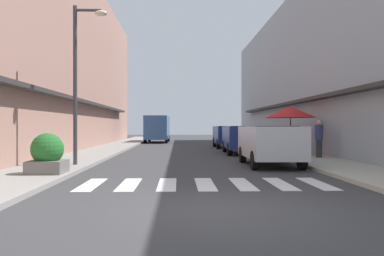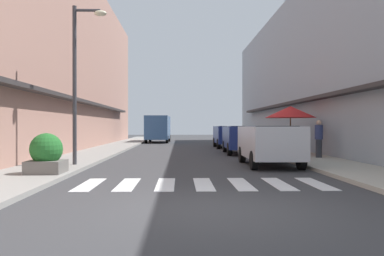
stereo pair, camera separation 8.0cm
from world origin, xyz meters
name	(u,v)px [view 2 (the right image)]	position (x,y,z in m)	size (l,w,h in m)	color
ground_plane	(190,152)	(0.00, 15.68, 0.00)	(86.22, 86.22, 0.00)	#38383A
sidewalk_left	(104,151)	(-4.94, 15.68, 0.06)	(2.39, 54.87, 0.12)	gray
sidewalk_right	(275,150)	(4.94, 15.68, 0.06)	(2.39, 54.87, 0.12)	#ADA899
building_row_left	(44,58)	(-8.63, 16.64, 5.51)	(5.50, 37.27, 11.02)	#A87A6B
building_row_right	(332,72)	(8.63, 16.64, 4.73)	(5.50, 37.27, 9.47)	#939EA8
crosswalk	(203,184)	(0.00, 2.97, 0.01)	(6.15, 2.20, 0.01)	silver
parked_car_near	(269,141)	(2.69, 7.44, 0.92)	(1.85, 4.11, 1.47)	silver
parked_car_mid	(242,136)	(2.69, 13.70, 0.92)	(1.90, 4.16, 1.47)	navy
parked_car_far	(229,134)	(2.69, 19.54, 0.92)	(1.81, 4.00, 1.47)	navy
delivery_van	(158,127)	(-2.54, 28.30, 1.41)	(2.10, 5.44, 2.37)	#33598C
street_lamp	(80,68)	(-4.10, 7.00, 3.50)	(1.19, 0.28, 5.55)	#38383D
cafe_umbrella	(290,112)	(4.66, 11.62, 2.13)	(2.40, 2.40, 2.29)	#262626
planter_corner	(46,155)	(-4.42, 4.47, 0.65)	(0.99, 0.99, 1.15)	slate
pedestrian_walking_near	(319,138)	(5.36, 9.76, 0.96)	(0.34, 0.34, 1.60)	#282B33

